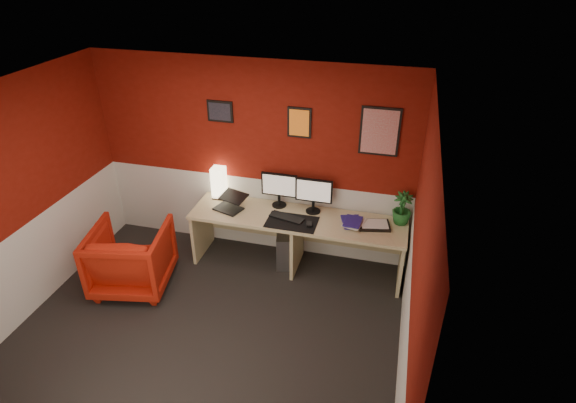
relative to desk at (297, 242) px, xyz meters
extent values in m
cube|color=black|center=(-0.66, -1.41, -0.36)|extent=(4.00, 3.50, 0.01)
cube|color=white|center=(-0.66, -1.41, 2.13)|extent=(4.00, 3.50, 0.01)
cube|color=maroon|center=(-0.66, 0.34, 0.89)|extent=(4.00, 0.01, 2.50)
cube|color=maroon|center=(-0.66, -3.16, 0.89)|extent=(4.00, 0.01, 2.50)
cube|color=maroon|center=(-2.66, -1.41, 0.89)|extent=(0.01, 3.50, 2.50)
cube|color=maroon|center=(1.34, -1.41, 0.89)|extent=(0.01, 3.50, 2.50)
cube|color=silver|center=(-0.66, 0.34, 0.14)|extent=(4.00, 0.01, 1.00)
cube|color=silver|center=(-2.66, -1.41, 0.14)|extent=(0.01, 3.50, 1.00)
cube|color=silver|center=(1.33, -1.41, 0.14)|extent=(0.01, 3.50, 1.00)
cube|color=tan|center=(0.00, 0.00, 0.00)|extent=(2.60, 0.65, 0.73)
cube|color=#FFE5B2|center=(-1.08, 0.23, 0.56)|extent=(0.16, 0.16, 0.40)
cube|color=black|center=(-0.87, -0.03, 0.47)|extent=(0.38, 0.32, 0.22)
cube|color=black|center=(-0.29, 0.22, 0.66)|extent=(0.45, 0.06, 0.58)
cube|color=black|center=(0.15, 0.18, 0.66)|extent=(0.45, 0.06, 0.58)
cube|color=black|center=(-0.04, -0.12, 0.37)|extent=(0.60, 0.38, 0.01)
cube|color=black|center=(-0.12, -0.06, 0.38)|extent=(0.44, 0.24, 0.02)
cube|color=black|center=(0.18, -0.15, 0.39)|extent=(0.08, 0.11, 0.03)
imported|color=navy|center=(0.54, 0.00, 0.38)|extent=(0.30, 0.35, 0.03)
imported|color=silver|center=(0.58, 0.02, 0.40)|extent=(0.28, 0.33, 0.02)
imported|color=navy|center=(0.57, -0.02, 0.43)|extent=(0.21, 0.27, 0.02)
cube|color=black|center=(0.91, 0.03, 0.38)|extent=(0.39, 0.32, 0.03)
imported|color=#19591E|center=(1.20, 0.19, 0.56)|extent=(0.22, 0.22, 0.39)
cube|color=#99999E|center=(-0.17, 0.07, -0.14)|extent=(0.30, 0.48, 0.45)
imported|color=red|center=(-1.80, -0.82, 0.03)|extent=(1.00, 1.02, 0.79)
cube|color=black|center=(-1.04, 0.33, 1.49)|extent=(0.32, 0.02, 0.26)
cube|color=orange|center=(-0.07, 0.33, 1.44)|extent=(0.28, 0.02, 0.36)
cube|color=red|center=(0.85, 0.33, 1.42)|extent=(0.44, 0.02, 0.56)
camera|label=1|loc=(1.09, -4.62, 3.30)|focal=29.05mm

